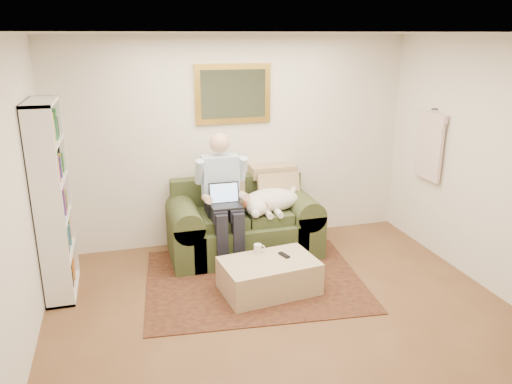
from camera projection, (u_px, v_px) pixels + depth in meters
name	position (u px, v px, depth m)	size (l,w,h in m)	color
room_shell	(292.00, 191.00, 4.30)	(4.51, 5.00, 2.61)	brown
rug	(254.00, 279.00, 5.51)	(2.33, 1.86, 0.01)	black
sofa	(243.00, 229.00, 6.11)	(1.80, 0.91, 1.08)	#3D4625
seated_man	(224.00, 201.00, 5.76)	(0.59, 0.85, 1.51)	#8CB2D8
laptop	(225.00, 200.00, 5.68)	(0.35, 0.28, 0.25)	black
sleeping_dog	(271.00, 200.00, 6.00)	(0.74, 0.46, 0.27)	white
ottoman	(269.00, 276.00, 5.22)	(0.97, 0.62, 0.35)	#C9B686
coffee_mug	(258.00, 249.00, 5.33)	(0.08, 0.08, 0.10)	white
tv_remote	(284.00, 255.00, 5.27)	(0.05, 0.15, 0.02)	black
bookshelf	(52.00, 201.00, 4.99)	(0.28, 0.80, 2.00)	white
wall_mirror	(233.00, 94.00, 6.05)	(0.94, 0.04, 0.72)	gold
hanging_shirt	(430.00, 143.00, 5.99)	(0.06, 0.52, 0.90)	beige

